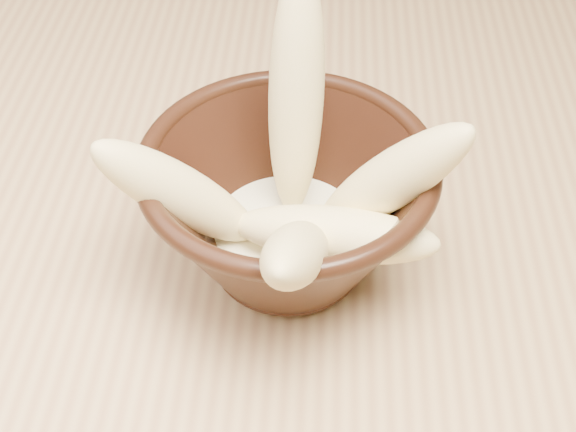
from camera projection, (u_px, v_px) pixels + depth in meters
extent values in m
cylinder|color=#AC8256|center=(98.00, 199.00, 1.16)|extent=(0.05, 0.05, 0.71)
cylinder|color=black|center=(288.00, 262.00, 0.54)|extent=(0.08, 0.08, 0.01)
cylinder|color=black|center=(288.00, 243.00, 0.53)|extent=(0.08, 0.08, 0.01)
torus|color=black|center=(288.00, 163.00, 0.48)|extent=(0.19, 0.19, 0.01)
cylinder|color=#F3ECC3|center=(288.00, 233.00, 0.52)|extent=(0.10, 0.10, 0.01)
ellipsoid|color=#EDDC8C|center=(296.00, 96.00, 0.49)|extent=(0.04, 0.07, 0.17)
ellipsoid|color=#EDDC8C|center=(180.00, 194.00, 0.47)|extent=(0.12, 0.07, 0.12)
ellipsoid|color=#EDDC8C|center=(390.00, 181.00, 0.47)|extent=(0.11, 0.07, 0.13)
ellipsoid|color=#EDDC8C|center=(334.00, 234.00, 0.48)|extent=(0.14, 0.06, 0.05)
ellipsoid|color=#EDDC8C|center=(297.00, 253.00, 0.44)|extent=(0.05, 0.14, 0.12)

